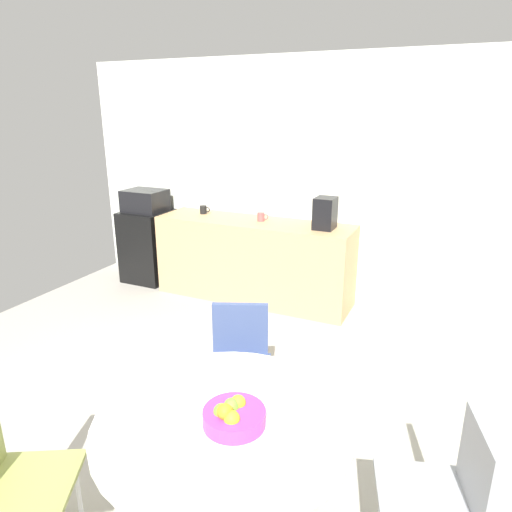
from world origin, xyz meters
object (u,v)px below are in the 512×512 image
at_px(fruit_bowl, 233,416).
at_px(coffee_maker, 325,213).
at_px(microwave, 145,201).
at_px(chair_navy, 240,352).
at_px(chair_gray, 452,486).
at_px(chair_olive, 2,472).
at_px(mini_fridge, 149,246).
at_px(mug_white, 261,217).
at_px(round_table, 225,442).
at_px(mug_green, 204,210).

bearing_deg(fruit_bowl, coffee_maker, 99.16).
xyz_separation_m(microwave, chair_navy, (2.26, -1.98, -0.48)).
distance_m(chair_gray, chair_navy, 1.49).
distance_m(chair_olive, fruit_bowl, 1.08).
height_order(chair_gray, coffee_maker, coffee_maker).
distance_m(microwave, fruit_bowl, 3.99).
height_order(mini_fridge, mug_white, mug_white).
bearing_deg(round_table, fruit_bowl, -21.14).
bearing_deg(fruit_bowl, mug_green, 122.89).
height_order(fruit_bowl, coffee_maker, coffee_maker).
xyz_separation_m(chair_navy, coffee_maker, (-0.03, 1.98, 0.54)).
bearing_deg(chair_gray, chair_navy, 154.43).
xyz_separation_m(mini_fridge, fruit_bowl, (2.71, -2.93, 0.37)).
bearing_deg(round_table, chair_navy, 112.79).
xyz_separation_m(round_table, fruit_bowl, (0.06, -0.02, 0.18)).
relative_size(round_table, mug_green, 9.02).
bearing_deg(mini_fridge, mug_green, 5.80).
bearing_deg(chair_olive, mini_fridge, 117.67).
bearing_deg(coffee_maker, mug_white, 177.89).
distance_m(chair_gray, coffee_maker, 3.01).
height_order(mug_white, coffee_maker, coffee_maker).
bearing_deg(mug_green, fruit_bowl, -57.11).
height_order(chair_gray, mug_white, mug_white).
xyz_separation_m(round_table, chair_olive, (-0.88, -0.48, -0.11)).
height_order(chair_olive, mug_white, mug_white).
height_order(fruit_bowl, mug_green, mug_green).
relative_size(microwave, chair_navy, 0.58).
bearing_deg(mug_white, round_table, -68.92).
xyz_separation_m(round_table, mug_green, (-1.88, 2.98, 0.32)).
relative_size(fruit_bowl, mug_white, 2.14).
distance_m(chair_navy, chair_olive, 1.48).
bearing_deg(mug_white, fruit_bowl, -68.08).
height_order(mini_fridge, chair_gray, mini_fridge).
bearing_deg(mug_green, mug_white, -3.91).
height_order(mini_fridge, fruit_bowl, fruit_bowl).
bearing_deg(round_table, mini_fridge, 132.40).
xyz_separation_m(microwave, chair_olive, (1.77, -3.38, -0.48)).
xyz_separation_m(mini_fridge, mug_green, (0.77, 0.08, 0.51)).
height_order(chair_gray, chair_olive, same).
distance_m(chair_navy, fruit_bowl, 1.08).
xyz_separation_m(mini_fridge, chair_navy, (2.26, -1.98, 0.09)).
bearing_deg(microwave, chair_olive, -62.33).
bearing_deg(coffee_maker, chair_navy, -89.26).
distance_m(round_table, chair_olive, 1.01).
height_order(chair_gray, chair_navy, same).
distance_m(chair_gray, fruit_bowl, 0.99).
xyz_separation_m(round_table, chair_navy, (-0.39, 0.92, -0.11)).
distance_m(mini_fridge, chair_gray, 4.47).
height_order(microwave, chair_navy, microwave).
bearing_deg(round_table, microwave, 132.40).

